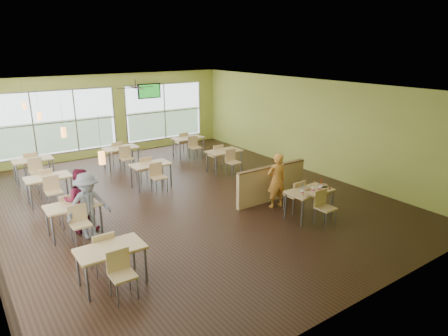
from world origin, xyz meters
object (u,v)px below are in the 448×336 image
(main_table, at_px, (309,195))
(food_basket, at_px, (323,186))
(half_wall_divider, at_px, (271,183))
(man_plaid, at_px, (277,181))

(main_table, relative_size, food_basket, 5.87)
(main_table, height_order, food_basket, main_table)
(main_table, xyz_separation_m, food_basket, (0.47, -0.01, 0.15))
(half_wall_divider, height_order, man_plaid, man_plaid)
(half_wall_divider, bearing_deg, main_table, -90.00)
(man_plaid, bearing_deg, main_table, 111.21)
(main_table, bearing_deg, half_wall_divider, 90.00)
(man_plaid, xyz_separation_m, food_basket, (0.67, -1.03, 0.02))
(main_table, height_order, man_plaid, man_plaid)
(half_wall_divider, height_order, food_basket, half_wall_divider)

